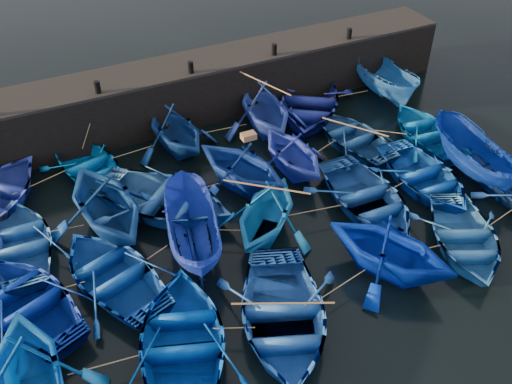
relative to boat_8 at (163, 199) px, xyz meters
name	(u,v)px	position (x,y,z in m)	size (l,w,h in m)	color
ground	(297,261)	(3.20, -4.45, -0.57)	(120.00, 120.00, 0.00)	black
quay_wall	(186,92)	(3.20, 6.05, 0.68)	(26.00, 2.50, 2.50)	black
quay_top	(184,65)	(3.20, 6.05, 1.99)	(26.00, 2.50, 0.12)	black
bollard_1	(97,87)	(-0.80, 5.15, 2.30)	(0.24, 0.24, 0.50)	black
bollard_2	(191,67)	(3.20, 5.15, 2.30)	(0.24, 0.24, 0.50)	black
bollard_3	(274,50)	(7.20, 5.15, 2.30)	(0.24, 0.24, 0.50)	black
bollard_4	(349,33)	(11.20, 5.15, 2.30)	(0.24, 0.24, 0.50)	black
boat_1	(89,166)	(-1.97, 3.41, -0.12)	(3.12, 4.36, 0.90)	blue
boat_2	(175,129)	(1.75, 3.57, 0.50)	(3.50, 4.07, 2.14)	navy
boat_3	(265,108)	(5.84, 3.37, 0.59)	(3.81, 4.42, 2.33)	#2641A9
boat_4	(309,102)	(8.35, 3.76, 0.02)	(4.08, 5.70, 1.18)	navy
boat_5	(384,80)	(12.39, 3.55, 0.35)	(1.79, 4.74, 1.83)	#205EA8
boat_6	(21,242)	(-5.09, 0.07, -0.09)	(3.28, 4.59, 0.95)	#235DB4
boat_7	(106,202)	(-2.07, -0.11, 0.71)	(4.20, 4.87, 2.56)	navy
boat_8	(163,199)	(0.00, 0.00, 0.00)	(3.93, 5.49, 1.14)	#2B65AC
boat_9	(242,165)	(3.20, 0.02, 0.54)	(3.63, 4.22, 2.22)	navy
boat_10	(293,151)	(5.46, 0.06, 0.45)	(3.35, 3.89, 2.05)	blue
boat_11	(354,137)	(8.75, 0.60, -0.11)	(3.18, 4.44, 0.92)	navy
boat_12	(427,131)	(11.88, -0.45, -0.10)	(3.24, 4.52, 0.94)	#0661AE
boat_13	(26,301)	(-5.33, -2.73, -0.05)	(3.57, 4.99, 1.04)	navy
boat_14	(113,273)	(-2.62, -2.77, -0.07)	(3.47, 4.86, 1.01)	#0C4195
boat_15	(192,230)	(0.24, -2.36, 0.33)	(1.75, 4.65, 1.80)	#162E97
boat_16	(266,212)	(2.84, -2.78, 0.50)	(3.51, 4.07, 2.14)	blue
boat_17	(367,198)	(6.87, -3.16, -0.04)	(3.63, 5.08, 1.05)	#16478D
boat_18	(424,176)	(9.65, -3.00, -0.07)	(3.42, 4.79, 0.99)	#0C45A8
boat_19	(472,156)	(11.78, -3.18, 0.33)	(1.76, 4.68, 1.81)	navy
boat_20	(27,374)	(-5.60, -5.91, 0.60)	(3.83, 4.45, 2.34)	blue
boat_21	(184,340)	(-1.48, -6.20, -0.02)	(3.77, 5.27, 1.09)	#003AA5
boat_22	(282,316)	(1.43, -6.69, -0.01)	(3.88, 5.43, 1.13)	#1D53B1
boat_23	(391,248)	(5.61, -6.18, 0.57)	(3.75, 4.35, 2.29)	#0021A1
boat_24	(464,238)	(8.69, -6.37, -0.09)	(3.29, 4.60, 0.95)	blue
wooden_crate	(249,136)	(3.50, 0.02, 1.77)	(0.54, 0.36, 0.24)	#90613E
mooring_ropes	(241,161)	(3.42, 0.59, 0.31)	(18.33, 11.79, 2.10)	tan
loose_oars	(295,163)	(4.72, -1.38, 1.09)	(9.58, 12.14, 1.46)	#99724C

